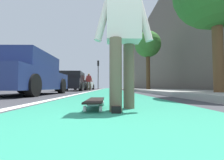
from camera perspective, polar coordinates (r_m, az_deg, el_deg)
The scene contains 13 objects.
ground_plane at distance 10.37m, azimuth -0.88°, elevation -4.29°, with size 80.00×80.00×0.00m, color #38383D.
bike_lane_paint at distance 24.37m, azimuth -1.06°, elevation -3.44°, with size 56.00×2.32×0.00m, color #288466.
lane_stripe_white at distance 20.41m, azimuth -4.72°, elevation -3.55°, with size 52.00×0.16×0.01m, color silver.
sidewalk_curb at distance 18.68m, azimuth 9.31°, elevation -3.39°, with size 52.00×3.20×0.14m, color #9E9B93.
building_facade at distance 23.67m, azimuth 14.00°, elevation 8.82°, with size 40.00×1.20×10.01m, color #5D564C.
skateboard at distance 1.97m, azimuth -6.30°, elevation -7.86°, with size 0.84×0.20×0.11m.
skater_person at distance 1.93m, azimuth 4.19°, elevation 17.49°, with size 0.46×0.72×1.64m.
parked_car_near at distance 6.37m, azimuth -29.41°, elevation 1.62°, with size 4.13×1.98×1.49m.
parked_car_mid at distance 12.59m, azimuth -14.51°, elevation -0.69°, with size 4.29×1.98×1.49m.
parked_car_far at distance 18.32m, azimuth -10.17°, elevation -1.36°, with size 4.10×1.97×1.49m.
traffic_light at distance 23.58m, azimuth -5.21°, elevation 3.95°, with size 0.33×0.28×4.42m.
street_tree_mid at distance 12.32m, azimuth 13.26°, elevation 12.62°, with size 2.00×2.00×4.60m.
pedestrian_distant at distance 14.13m, azimuth -8.71°, elevation -0.25°, with size 0.44×0.68×1.56m.
Camera 1 is at (-0.37, 0.05, 0.27)m, focal length 24.38 mm.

